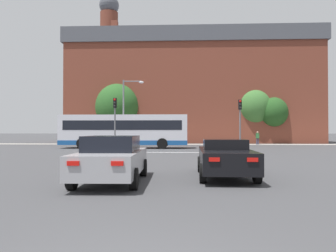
# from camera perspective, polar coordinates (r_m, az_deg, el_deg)

# --- Properties ---
(stop_line_strip) EXTENTS (8.17, 0.30, 0.01)m
(stop_line_strip) POSITION_cam_1_polar(r_m,az_deg,el_deg) (25.60, 1.44, -4.62)
(stop_line_strip) COLOR silver
(stop_line_strip) RESTS_ON ground_plane
(far_pavement) EXTENTS (69.08, 2.50, 0.01)m
(far_pavement) POSITION_cam_1_polar(r_m,az_deg,el_deg) (41.20, 1.89, -3.19)
(far_pavement) COLOR #A09B91
(far_pavement) RESTS_ON ground_plane
(brick_civic_building) EXTENTS (35.97, 11.91, 22.44)m
(brick_civic_building) POSITION_cam_1_polar(r_m,az_deg,el_deg) (49.77, 4.07, 6.54)
(brick_civic_building) COLOR brown
(brick_civic_building) RESTS_ON ground_plane
(car_saloon_left) EXTENTS (2.08, 4.69, 1.52)m
(car_saloon_left) POSITION_cam_1_polar(r_m,az_deg,el_deg) (10.97, -9.68, -5.60)
(car_saloon_left) COLOR #9E9EA3
(car_saloon_left) RESTS_ON ground_plane
(car_roadster_right) EXTENTS (2.04, 4.69, 1.38)m
(car_roadster_right) POSITION_cam_1_polar(r_m,az_deg,el_deg) (12.20, 9.93, -5.45)
(car_roadster_right) COLOR black
(car_roadster_right) RESTS_ON ground_plane
(bus_crossing_lead) EXTENTS (12.29, 2.68, 3.22)m
(bus_crossing_lead) POSITION_cam_1_polar(r_m,az_deg,el_deg) (32.18, -7.65, -0.76)
(bus_crossing_lead) COLOR silver
(bus_crossing_lead) RESTS_ON ground_plane
(traffic_light_near_left) EXTENTS (0.26, 0.31, 4.34)m
(traffic_light_near_left) POSITION_cam_1_polar(r_m,az_deg,el_deg) (26.71, -9.23, 1.78)
(traffic_light_near_left) COLOR slate
(traffic_light_near_left) RESTS_ON ground_plane
(traffic_light_near_right) EXTENTS (0.26, 0.31, 4.20)m
(traffic_light_near_right) POSITION_cam_1_polar(r_m,az_deg,el_deg) (26.89, 12.44, 1.59)
(traffic_light_near_right) COLOR slate
(traffic_light_near_right) RESTS_ON ground_plane
(street_lamp_junction) EXTENTS (2.14, 0.36, 6.83)m
(street_lamp_junction) POSITION_cam_1_polar(r_m,az_deg,el_deg) (33.23, -7.12, 3.50)
(street_lamp_junction) COLOR slate
(street_lamp_junction) RESTS_ON ground_plane
(pedestrian_waiting) EXTENTS (0.35, 0.45, 1.58)m
(pedestrian_waiting) POSITION_cam_1_polar(r_m,az_deg,el_deg) (41.62, -6.63, -1.90)
(pedestrian_waiting) COLOR black
(pedestrian_waiting) RESTS_ON ground_plane
(pedestrian_walking_east) EXTENTS (0.43, 0.27, 1.62)m
(pedestrian_walking_east) POSITION_cam_1_polar(r_m,az_deg,el_deg) (41.53, 15.32, -1.84)
(pedestrian_walking_east) COLOR #333851
(pedestrian_walking_east) RESTS_ON ground_plane
(tree_by_building) EXTENTS (3.84, 3.84, 6.20)m
(tree_by_building) POSITION_cam_1_polar(r_m,az_deg,el_deg) (45.84, 17.86, 2.29)
(tree_by_building) COLOR #4C3823
(tree_by_building) RESTS_ON ground_plane
(tree_kerbside) EXTENTS (6.17, 6.17, 8.22)m
(tree_kerbside) POSITION_cam_1_polar(r_m,az_deg,el_deg) (45.59, -8.70, 3.29)
(tree_kerbside) COLOR #4C3823
(tree_kerbside) RESTS_ON ground_plane
(tree_distant) EXTENTS (4.93, 4.93, 7.54)m
(tree_distant) POSITION_cam_1_polar(r_m,az_deg,el_deg) (46.11, 14.67, 3.22)
(tree_distant) COLOR #4C3823
(tree_distant) RESTS_ON ground_plane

